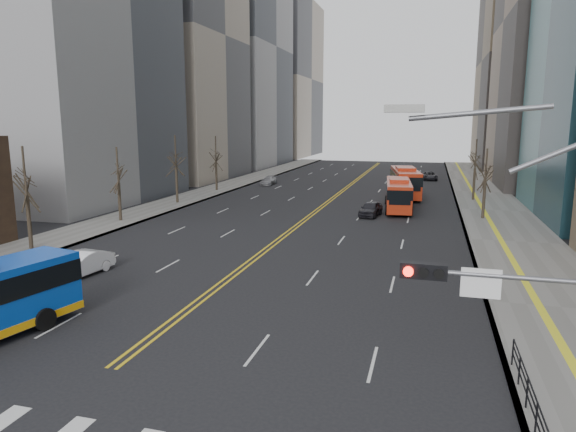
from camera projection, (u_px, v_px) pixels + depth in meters
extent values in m
cube|color=slate|center=(494.00, 211.00, 52.27)|extent=(7.00, 130.00, 0.15)
cube|color=slate|center=(189.00, 198.00, 61.20)|extent=(5.00, 130.00, 0.15)
cube|color=gold|center=(339.00, 192.00, 66.41)|extent=(0.15, 100.00, 0.01)
cube|color=gold|center=(342.00, 192.00, 66.30)|extent=(0.15, 100.00, 0.01)
cube|color=#A69786|center=(161.00, 38.00, 80.95)|extent=(22.00, 22.00, 44.00)
cube|color=gray|center=(230.00, 48.00, 105.91)|extent=(20.00, 26.00, 48.00)
cube|color=#A69786|center=(279.00, 80.00, 136.70)|extent=(18.00, 30.00, 40.00)
cube|color=brown|center=(530.00, 60.00, 100.43)|extent=(18.00, 30.00, 42.00)
cylinder|color=slate|center=(511.00, 277.00, 11.73)|extent=(4.50, 0.12, 0.12)
cube|color=black|center=(424.00, 271.00, 12.24)|extent=(1.10, 0.28, 0.38)
cylinder|color=#FF190C|center=(408.00, 271.00, 12.18)|extent=(0.24, 0.08, 0.24)
cylinder|color=black|center=(423.00, 273.00, 12.09)|extent=(0.24, 0.08, 0.24)
cylinder|color=black|center=(439.00, 274.00, 12.00)|extent=(0.24, 0.08, 0.24)
cube|color=white|center=(481.00, 283.00, 11.94)|extent=(0.90, 0.06, 0.70)
cube|color=#999993|center=(404.00, 109.00, 11.71)|extent=(0.90, 0.35, 0.18)
cube|color=black|center=(528.00, 378.00, 15.95)|extent=(0.04, 6.00, 0.04)
cylinder|color=black|center=(536.00, 419.00, 14.62)|extent=(0.06, 0.06, 1.00)
cylinder|color=black|center=(527.00, 393.00, 16.04)|extent=(0.06, 0.06, 1.00)
cylinder|color=black|center=(519.00, 371.00, 17.46)|extent=(0.06, 0.06, 1.00)
cylinder|color=black|center=(513.00, 352.00, 18.89)|extent=(0.06, 0.06, 1.00)
cylinder|color=black|center=(29.00, 224.00, 36.09)|extent=(0.28, 0.28, 3.90)
cylinder|color=black|center=(120.00, 202.00, 46.54)|extent=(0.28, 0.28, 3.60)
cylinder|color=black|center=(177.00, 186.00, 56.93)|extent=(0.28, 0.28, 4.00)
cylinder|color=black|center=(216.00, 177.00, 67.37)|extent=(0.28, 0.28, 3.80)
cylinder|color=black|center=(484.00, 201.00, 47.62)|extent=(0.28, 0.28, 3.50)
cylinder|color=black|center=(474.00, 185.00, 58.97)|extent=(0.28, 0.28, 3.75)
cylinder|color=black|center=(9.00, 310.00, 23.51)|extent=(0.50, 1.04, 1.00)
cylinder|color=black|center=(45.00, 319.00, 22.42)|extent=(0.50, 1.04, 1.00)
cube|color=#AF2C12|center=(398.00, 194.00, 52.96)|extent=(3.24, 10.48, 2.65)
cube|color=black|center=(399.00, 189.00, 52.87)|extent=(3.30, 10.51, 0.96)
cube|color=#AF2C12|center=(399.00, 180.00, 52.70)|extent=(2.19, 3.76, 0.40)
cylinder|color=black|center=(387.00, 210.00, 50.19)|extent=(0.39, 1.02, 1.00)
cylinder|color=black|center=(411.00, 211.00, 49.77)|extent=(0.39, 1.02, 1.00)
cylinder|color=black|center=(386.00, 200.00, 56.58)|extent=(0.39, 1.02, 1.00)
cylinder|color=black|center=(408.00, 201.00, 56.16)|extent=(0.39, 1.02, 1.00)
cube|color=#AF2C12|center=(405.00, 182.00, 62.26)|extent=(4.35, 11.75, 2.99)
cube|color=black|center=(405.00, 177.00, 62.15)|extent=(4.41, 11.78, 1.07)
cube|color=#AF2C12|center=(405.00, 169.00, 61.97)|extent=(2.68, 4.29, 0.40)
cylinder|color=black|center=(396.00, 197.00, 59.06)|extent=(0.45, 1.03, 1.00)
cylinder|color=black|center=(419.00, 197.00, 58.76)|extent=(0.45, 1.03, 1.00)
cylinder|color=black|center=(391.00, 189.00, 66.24)|extent=(0.45, 1.03, 1.00)
cylinder|color=black|center=(412.00, 189.00, 65.94)|extent=(0.45, 1.03, 1.00)
imported|color=white|center=(81.00, 264.00, 30.39)|extent=(2.03, 4.42, 1.40)
imported|color=black|center=(371.00, 209.00, 49.58)|extent=(2.21, 4.34, 1.42)
imported|color=#949599|center=(269.00, 181.00, 74.37)|extent=(1.69, 4.07, 1.17)
imported|color=black|center=(430.00, 176.00, 80.51)|extent=(2.58, 4.80, 1.28)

